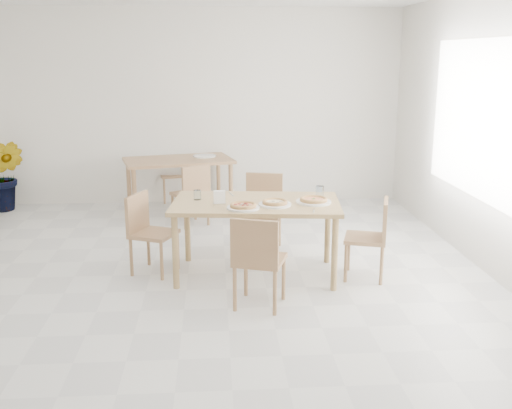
{
  "coord_description": "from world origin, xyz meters",
  "views": [
    {
      "loc": [
        0.28,
        -5.26,
        2.14
      ],
      "look_at": [
        0.68,
        0.37,
        0.72
      ],
      "focal_mm": 42.0,
      "sensor_mm": 36.0,
      "label": 1
    }
  ],
  "objects": [
    {
      "name": "plate_margherita",
      "position": [
        1.23,
        0.3,
        0.76
      ],
      "size": [
        0.34,
        0.34,
        0.02
      ],
      "primitive_type": "cylinder",
      "color": "white",
      "rests_on": "main_table"
    },
    {
      "name": "second_table",
      "position": [
        -0.21,
        2.9,
        0.66
      ],
      "size": [
        1.6,
        1.14,
        0.75
      ],
      "rotation": [
        0.0,
        0.0,
        0.24
      ],
      "color": "#A27851",
      "rests_on": "ground"
    },
    {
      "name": "chair_south",
      "position": [
        0.63,
        -0.46,
        0.48
      ],
      "size": [
        0.52,
        0.52,
        0.83
      ],
      "rotation": [
        0.0,
        0.0,
        2.82
      ],
      "color": "#A27851",
      "rests_on": "ground"
    },
    {
      "name": "chair_back_s",
      "position": [
        -0.0,
        2.19,
        0.46
      ],
      "size": [
        0.54,
        0.54,
        0.79
      ],
      "rotation": [
        0.0,
        0.0,
        3.68
      ],
      "color": "#A27851",
      "rests_on": "ground"
    },
    {
      "name": "pizza_pepperoni",
      "position": [
        0.54,
        0.11,
        0.78
      ],
      "size": [
        0.32,
        0.32,
        0.03
      ],
      "rotation": [
        0.0,
        0.0,
        0.39
      ],
      "color": "tan",
      "rests_on": "plate_pepperoni"
    },
    {
      "name": "room",
      "position": [
        2.98,
        0.3,
        1.5
      ],
      "size": [
        7.28,
        7.0,
        7.0
      ],
      "color": "silver",
      "rests_on": "ground"
    },
    {
      "name": "pizza_mushroom",
      "position": [
        0.85,
        0.22,
        0.78
      ],
      "size": [
        0.26,
        0.26,
        0.03
      ],
      "rotation": [
        0.0,
        0.0,
        0.1
      ],
      "color": "tan",
      "rests_on": "plate_mushroom"
    },
    {
      "name": "fork_b",
      "position": [
        1.18,
        -0.01,
        0.75
      ],
      "size": [
        0.05,
        0.16,
        0.01
      ],
      "primitive_type": "cube",
      "rotation": [
        0.0,
        0.0,
        -0.2
      ],
      "color": "silver",
      "rests_on": "main_table"
    },
    {
      "name": "chair_west",
      "position": [
        -0.4,
        0.54,
        0.46
      ],
      "size": [
        0.52,
        0.52,
        0.8
      ],
      "rotation": [
        0.0,
        0.0,
        1.15
      ],
      "color": "#A27851",
      "rests_on": "ground"
    },
    {
      "name": "chair_north",
      "position": [
        0.82,
        1.23,
        0.49
      ],
      "size": [
        0.5,
        0.5,
        0.84
      ],
      "rotation": [
        0.0,
        0.0,
        -0.23
      ],
      "color": "#A27851",
      "rests_on": "ground"
    },
    {
      "name": "main_table",
      "position": [
        0.68,
        0.37,
        0.67
      ],
      "size": [
        1.7,
        1.08,
        0.75
      ],
      "rotation": [
        0.0,
        0.0,
        -0.1
      ],
      "color": "tan",
      "rests_on": "ground"
    },
    {
      "name": "potted_plant",
      "position": [
        -2.65,
        3.15,
        0.5
      ],
      "size": [
        0.57,
        0.47,
        1.0
      ],
      "primitive_type": "imported",
      "rotation": [
        0.0,
        0.0,
        -0.05
      ],
      "color": "#1A591C",
      "rests_on": "ground"
    },
    {
      "name": "fork_a",
      "position": [
        0.45,
        0.69,
        0.75
      ],
      "size": [
        0.05,
        0.19,
        0.01
      ],
      "primitive_type": "cube",
      "rotation": [
        0.0,
        0.0,
        0.2
      ],
      "color": "silver",
      "rests_on": "main_table"
    },
    {
      "name": "chair_back_n",
      "position": [
        -0.36,
        3.67,
        0.45
      ],
      "size": [
        0.47,
        0.47,
        0.78
      ],
      "rotation": [
        0.0,
        0.0,
        0.26
      ],
      "color": "#A27851",
      "rests_on": "ground"
    },
    {
      "name": "chair_east",
      "position": [
        1.81,
        0.2,
        0.46
      ],
      "size": [
        0.49,
        0.49,
        0.79
      ],
      "rotation": [
        0.0,
        0.0,
        -1.87
      ],
      "color": "#A27851",
      "rests_on": "ground"
    },
    {
      "name": "napkin_holder",
      "position": [
        0.32,
        0.29,
        0.81
      ],
      "size": [
        0.13,
        0.07,
        0.13
      ],
      "rotation": [
        0.0,
        0.0,
        0.11
      ],
      "color": "silver",
      "rests_on": "main_table"
    },
    {
      "name": "pizza_margherita",
      "position": [
        1.23,
        0.3,
        0.78
      ],
      "size": [
        0.33,
        0.33,
        0.03
      ],
      "rotation": [
        0.0,
        0.0,
        0.3
      ],
      "color": "tan",
      "rests_on": "plate_margherita"
    },
    {
      "name": "tumbler_b",
      "position": [
        0.11,
        0.5,
        0.8
      ],
      "size": [
        0.07,
        0.07,
        0.09
      ],
      "primitive_type": "cylinder",
      "color": "white",
      "rests_on": "main_table"
    },
    {
      "name": "plate_mushroom",
      "position": [
        0.85,
        0.22,
        0.76
      ],
      "size": [
        0.31,
        0.31,
        0.02
      ],
      "primitive_type": "cylinder",
      "color": "white",
      "rests_on": "main_table"
    },
    {
      "name": "plate_empty",
      "position": [
        0.14,
        3.08,
        0.76
      ],
      "size": [
        0.32,
        0.32,
        0.02
      ],
      "primitive_type": "cylinder",
      "color": "white",
      "rests_on": "second_table"
    },
    {
      "name": "tumbler_a",
      "position": [
        1.34,
        0.56,
        0.8
      ],
      "size": [
        0.08,
        0.08,
        0.11
      ],
      "primitive_type": "cylinder",
      "color": "white",
      "rests_on": "main_table"
    },
    {
      "name": "plate_pepperoni",
      "position": [
        0.54,
        0.11,
        0.76
      ],
      "size": [
        0.3,
        0.3,
        0.02
      ],
      "primitive_type": "cylinder",
      "color": "white",
      "rests_on": "main_table"
    }
  ]
}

